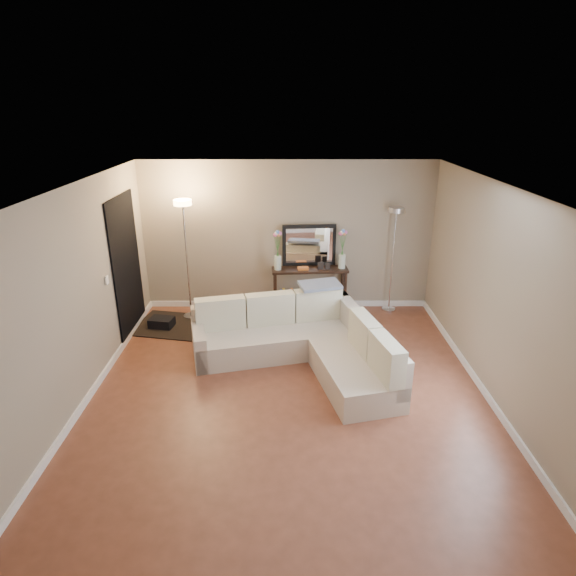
{
  "coord_description": "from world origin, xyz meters",
  "views": [
    {
      "loc": [
        -0.02,
        -5.33,
        3.47
      ],
      "look_at": [
        0.0,
        0.8,
        1.1
      ],
      "focal_mm": 30.0,
      "sensor_mm": 36.0,
      "label": 1
    }
  ],
  "objects_px": {
    "floor_lamp_lit": "(185,236)",
    "console_table": "(305,288)",
    "sectional_sofa": "(303,341)",
    "floor_lamp_unlit": "(394,239)"
  },
  "relations": [
    {
      "from": "floor_lamp_lit",
      "to": "console_table",
      "type": "bearing_deg",
      "value": 6.36
    },
    {
      "from": "sectional_sofa",
      "to": "console_table",
      "type": "height_order",
      "value": "sectional_sofa"
    },
    {
      "from": "console_table",
      "to": "floor_lamp_unlit",
      "type": "distance_m",
      "value": 1.73
    },
    {
      "from": "sectional_sofa",
      "to": "floor_lamp_lit",
      "type": "height_order",
      "value": "floor_lamp_lit"
    },
    {
      "from": "console_table",
      "to": "floor_lamp_unlit",
      "type": "height_order",
      "value": "floor_lamp_unlit"
    },
    {
      "from": "sectional_sofa",
      "to": "console_table",
      "type": "relative_size",
      "value": 2.17
    },
    {
      "from": "floor_lamp_lit",
      "to": "floor_lamp_unlit",
      "type": "bearing_deg",
      "value": 4.69
    },
    {
      "from": "console_table",
      "to": "floor_lamp_lit",
      "type": "distance_m",
      "value": 2.21
    },
    {
      "from": "floor_lamp_lit",
      "to": "floor_lamp_unlit",
      "type": "distance_m",
      "value": 3.49
    },
    {
      "from": "floor_lamp_unlit",
      "to": "sectional_sofa",
      "type": "bearing_deg",
      "value": -131.31
    }
  ]
}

